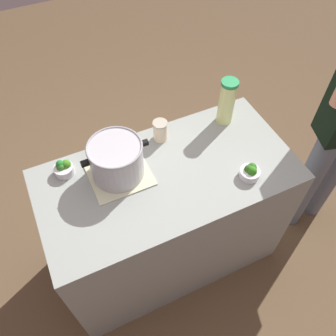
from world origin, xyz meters
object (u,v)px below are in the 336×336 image
at_px(mason_jar, 160,131).
at_px(cooking_pot, 116,159).
at_px(broccoli_bowl_front, 64,168).
at_px(broccoli_bowl_center, 250,172).
at_px(lemonade_pitcher, 227,102).

bearing_deg(mason_jar, cooking_pot, -155.99).
relative_size(mason_jar, broccoli_bowl_front, 1.21).
height_order(mason_jar, broccoli_bowl_front, mason_jar).
xyz_separation_m(mason_jar, broccoli_bowl_center, (0.31, -0.43, -0.03)).
height_order(mason_jar, broccoli_bowl_center, mason_jar).
height_order(cooking_pot, lemonade_pitcher, lemonade_pitcher).
height_order(broccoli_bowl_front, broccoli_bowl_center, broccoli_bowl_front).
bearing_deg(mason_jar, broccoli_bowl_front, -179.13).
bearing_deg(broccoli_bowl_center, lemonade_pitcher, 77.81).
height_order(cooking_pot, mason_jar, cooking_pot).
distance_m(lemonade_pitcher, broccoli_bowl_front, 0.95).
bearing_deg(broccoli_bowl_center, cooking_pot, 153.61).
relative_size(lemonade_pitcher, mason_jar, 2.30).
height_order(cooking_pot, broccoli_bowl_front, cooking_pot).
bearing_deg(broccoli_bowl_center, mason_jar, 125.52).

